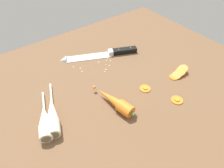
% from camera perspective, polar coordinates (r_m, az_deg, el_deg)
% --- Properties ---
extents(ground_plane, '(1.20, 0.90, 0.04)m').
position_cam_1_polar(ground_plane, '(0.79, -0.87, -1.04)').
color(ground_plane, brown).
extents(chefs_knife, '(0.33, 0.17, 0.04)m').
position_cam_1_polar(chefs_knife, '(0.91, -3.98, 8.22)').
color(chefs_knife, silver).
rests_on(chefs_knife, ground_plane).
extents(whole_carrot, '(0.07, 0.19, 0.04)m').
position_cam_1_polar(whole_carrot, '(0.68, 0.97, -5.07)').
color(whole_carrot, orange).
rests_on(whole_carrot, ground_plane).
extents(parsnip_front, '(0.10, 0.23, 0.04)m').
position_cam_1_polar(parsnip_front, '(0.68, -16.46, -8.46)').
color(parsnip_front, silver).
rests_on(parsnip_front, ground_plane).
extents(parsnip_mid_left, '(0.09, 0.20, 0.04)m').
position_cam_1_polar(parsnip_mid_left, '(0.67, -18.50, -9.97)').
color(parsnip_mid_left, silver).
rests_on(parsnip_mid_left, ground_plane).
extents(carrot_slice_stack, '(0.09, 0.04, 0.03)m').
position_cam_1_polar(carrot_slice_stack, '(0.85, 18.45, 3.02)').
color(carrot_slice_stack, orange).
rests_on(carrot_slice_stack, ground_plane).
extents(carrot_slice_stray_near, '(0.04, 0.04, 0.01)m').
position_cam_1_polar(carrot_slice_stray_near, '(0.76, 9.37, -1.20)').
color(carrot_slice_stray_near, orange).
rests_on(carrot_slice_stray_near, ground_plane).
extents(carrot_slice_stray_mid, '(0.04, 0.04, 0.01)m').
position_cam_1_polar(carrot_slice_stray_mid, '(0.75, 17.91, -4.27)').
color(carrot_slice_stray_mid, orange).
rests_on(carrot_slice_stray_mid, ground_plane).
extents(mince_crumbs, '(0.16, 0.11, 0.01)m').
position_cam_1_polar(mince_crumbs, '(0.86, -4.21, 5.66)').
color(mince_crumbs, beige).
rests_on(mince_crumbs, ground_plane).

